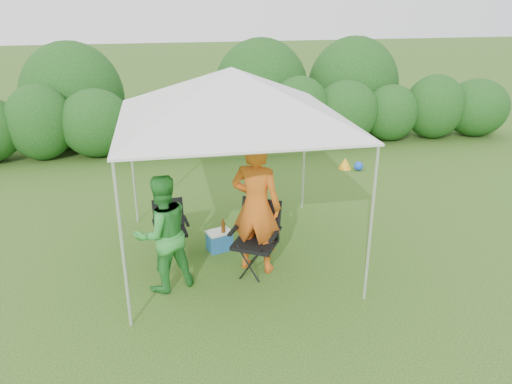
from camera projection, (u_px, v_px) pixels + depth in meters
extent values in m
plane|color=#3E6520|center=(240.00, 271.00, 7.23)|extent=(70.00, 70.00, 0.00)
ellipsoid|color=#1F531A|center=(39.00, 123.00, 11.69)|extent=(1.57, 1.34, 1.80)
cylinder|color=#382616|center=(44.00, 153.00, 11.98)|extent=(0.12, 0.12, 0.30)
ellipsoid|color=#1F531A|center=(96.00, 123.00, 11.94)|extent=(1.72, 1.47, 1.65)
cylinder|color=#382616|center=(99.00, 150.00, 12.20)|extent=(0.12, 0.12, 0.30)
ellipsoid|color=#1F531A|center=(150.00, 124.00, 12.19)|extent=(1.50, 1.28, 1.50)
cylinder|color=#382616|center=(151.00, 147.00, 12.42)|extent=(0.12, 0.12, 0.30)
ellipsoid|color=#1F531A|center=(201.00, 117.00, 12.37)|extent=(1.65, 1.40, 1.73)
cylinder|color=#382616|center=(202.00, 145.00, 12.64)|extent=(0.12, 0.12, 0.30)
ellipsoid|color=#1F531A|center=(251.00, 118.00, 12.62)|extent=(1.80, 1.53, 1.57)
cylinder|color=#382616|center=(251.00, 142.00, 12.86)|extent=(0.12, 0.12, 0.30)
ellipsoid|color=#1F531A|center=(299.00, 111.00, 12.80)|extent=(1.58, 1.34, 1.80)
cylinder|color=#382616|center=(298.00, 139.00, 13.08)|extent=(0.12, 0.12, 0.30)
ellipsoid|color=#1F531A|center=(346.00, 112.00, 13.05)|extent=(1.72, 1.47, 1.65)
cylinder|color=#382616|center=(344.00, 137.00, 13.30)|extent=(0.12, 0.12, 0.30)
ellipsoid|color=#1F531A|center=(391.00, 113.00, 13.30)|extent=(1.50, 1.28, 1.50)
cylinder|color=#382616|center=(388.00, 135.00, 13.52)|extent=(0.12, 0.12, 0.30)
ellipsoid|color=#1F531A|center=(435.00, 107.00, 13.48)|extent=(1.65, 1.40, 1.73)
cylinder|color=#382616|center=(431.00, 132.00, 13.74)|extent=(0.12, 0.12, 0.30)
ellipsoid|color=#1F531A|center=(477.00, 107.00, 13.73)|extent=(1.80, 1.53, 1.57)
cylinder|color=#382616|center=(473.00, 130.00, 13.96)|extent=(0.12, 0.12, 0.30)
cylinder|color=silver|center=(123.00, 249.00, 5.67)|extent=(0.04, 0.04, 2.10)
cylinder|color=silver|center=(371.00, 227.00, 6.19)|extent=(0.04, 0.04, 2.10)
cylinder|color=silver|center=(132.00, 165.00, 8.40)|extent=(0.04, 0.04, 2.10)
cylinder|color=silver|center=(304.00, 154.00, 8.92)|extent=(0.04, 0.04, 2.10)
cube|color=white|center=(232.00, 120.00, 6.89)|extent=(3.10, 3.10, 0.03)
pyramid|color=white|center=(232.00, 93.00, 6.76)|extent=(3.10, 3.10, 0.70)
cube|color=black|center=(255.00, 244.00, 7.03)|extent=(0.75, 0.74, 0.05)
cube|color=black|center=(260.00, 217.00, 7.13)|extent=(0.57, 0.42, 0.54)
cube|color=black|center=(235.00, 228.00, 7.05)|extent=(0.29, 0.44, 0.03)
cube|color=black|center=(275.00, 234.00, 6.87)|extent=(0.29, 0.44, 0.03)
cylinder|color=black|center=(233.00, 263.00, 6.98)|extent=(0.03, 0.03, 0.46)
cylinder|color=black|center=(266.00, 269.00, 6.83)|extent=(0.03, 0.03, 0.46)
cylinder|color=black|center=(245.00, 248.00, 7.40)|extent=(0.03, 0.03, 0.46)
cylinder|color=black|center=(276.00, 253.00, 7.25)|extent=(0.03, 0.03, 0.46)
cube|color=black|center=(171.00, 232.00, 7.58)|extent=(0.50, 0.47, 0.04)
cube|color=black|center=(168.00, 213.00, 7.66)|extent=(0.46, 0.18, 0.43)
cube|color=black|center=(155.00, 225.00, 7.45)|extent=(0.09, 0.38, 0.03)
cube|color=black|center=(186.00, 221.00, 7.58)|extent=(0.09, 0.38, 0.03)
cylinder|color=black|center=(161.00, 250.00, 7.42)|extent=(0.02, 0.02, 0.37)
cylinder|color=black|center=(187.00, 247.00, 7.53)|extent=(0.02, 0.02, 0.37)
cylinder|color=black|center=(158.00, 239.00, 7.76)|extent=(0.02, 0.02, 0.37)
cylinder|color=black|center=(182.00, 236.00, 7.87)|extent=(0.02, 0.02, 0.37)
imported|color=#D95C18|center=(256.00, 206.00, 6.94)|extent=(0.86, 0.76, 1.96)
imported|color=green|center=(162.00, 233.00, 6.54)|extent=(0.96, 0.87, 1.62)
cube|color=#2361A3|center=(219.00, 241.00, 7.77)|extent=(0.42, 0.35, 0.29)
cube|color=silver|center=(219.00, 232.00, 7.72)|extent=(0.44, 0.38, 0.03)
cylinder|color=#592D0C|center=(223.00, 225.00, 7.64)|extent=(0.06, 0.06, 0.23)
cone|color=#FBAF1A|center=(345.00, 163.00, 11.34)|extent=(0.31, 0.31, 0.26)
sphere|color=blue|center=(358.00, 166.00, 11.24)|extent=(0.20, 0.20, 0.20)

